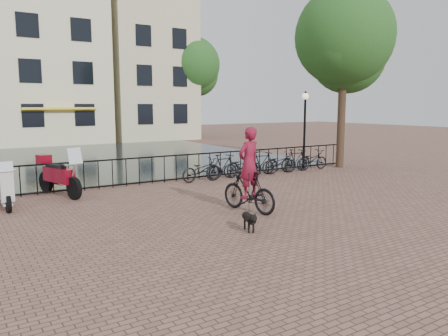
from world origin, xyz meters
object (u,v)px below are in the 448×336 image
lamp_post (305,117)px  dog (249,221)px  cyclist (249,175)px  scooter (4,183)px  motorcycle (59,171)px

lamp_post → dog: lamp_post is taller
cyclist → lamp_post: bearing=-154.5°
dog → scooter: (-4.52, 5.55, 0.48)m
dog → motorcycle: 7.13m
dog → motorcycle: bearing=132.3°
dog → cyclist: bearing=73.5°
motorcycle → scooter: bearing=-166.8°
lamp_post → cyclist: size_ratio=1.27×
cyclist → motorcycle: cyclist is taller
cyclist → dog: size_ratio=3.54×
scooter → motorcycle: bearing=28.7°
cyclist → scooter: 6.90m
cyclist → motorcycle: bearing=-63.3°
cyclist → scooter: bearing=-47.1°
motorcycle → scooter: 1.95m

